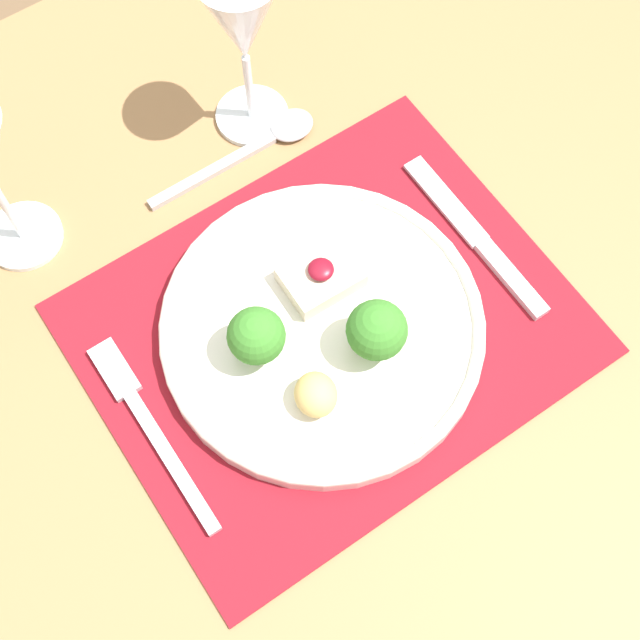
% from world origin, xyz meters
% --- Properties ---
extents(ground_plane, '(8.00, 8.00, 0.00)m').
position_xyz_m(ground_plane, '(0.00, 0.00, 0.00)').
color(ground_plane, brown).
extents(dining_table, '(1.13, 0.97, 0.77)m').
position_xyz_m(dining_table, '(0.00, 0.00, 0.66)').
color(dining_table, olive).
rests_on(dining_table, ground_plane).
extents(placemat, '(0.41, 0.33, 0.00)m').
position_xyz_m(placemat, '(0.00, 0.00, 0.77)').
color(placemat, maroon).
rests_on(placemat, dining_table).
extents(dinner_plate, '(0.29, 0.29, 0.08)m').
position_xyz_m(dinner_plate, '(-0.01, 0.00, 0.79)').
color(dinner_plate, silver).
rests_on(dinner_plate, placemat).
extents(fork, '(0.02, 0.20, 0.01)m').
position_xyz_m(fork, '(-0.18, 0.02, 0.77)').
color(fork, '#B2B2B7').
rests_on(fork, placemat).
extents(knife, '(0.02, 0.20, 0.01)m').
position_xyz_m(knife, '(0.16, -0.01, 0.77)').
color(knife, '#B2B2B7').
rests_on(knife, placemat).
extents(spoon, '(0.18, 0.04, 0.01)m').
position_xyz_m(spoon, '(0.06, 0.20, 0.77)').
color(spoon, '#B2B2B7').
rests_on(spoon, dining_table).
extents(wine_glass_near, '(0.07, 0.07, 0.19)m').
position_xyz_m(wine_glass_near, '(0.07, 0.23, 0.89)').
color(wine_glass_near, white).
rests_on(wine_glass_near, dining_table).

